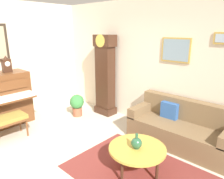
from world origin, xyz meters
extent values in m
cube|color=beige|center=(0.00, 0.00, -0.05)|extent=(6.40, 6.00, 0.10)
cube|color=beige|center=(0.00, 2.40, 1.40)|extent=(5.30, 0.10, 2.80)
cube|color=#B28E3D|center=(1.55, 2.33, 2.00)|extent=(0.24, 0.03, 0.20)
cube|color=#9EB2C1|center=(1.55, 2.32, 2.00)|extent=(0.18, 0.01, 0.14)
cube|color=#B28E3D|center=(0.75, 2.33, 1.75)|extent=(0.60, 0.03, 0.48)
cube|color=#7A93A3|center=(0.75, 2.32, 1.75)|extent=(0.54, 0.01, 0.42)
cube|color=maroon|center=(1.06, 0.70, 0.00)|extent=(2.10, 1.50, 0.01)
cube|color=brown|center=(-1.82, -0.10, 0.68)|extent=(0.28, 1.38, 0.04)
cube|color=white|center=(-1.82, -0.10, 0.74)|extent=(0.26, 1.32, 0.08)
cube|color=brown|center=(-1.48, -0.18, 0.38)|extent=(0.42, 0.70, 0.04)
cube|color=olive|center=(-1.48, -0.18, 0.44)|extent=(0.40, 0.68, 0.08)
cylinder|color=brown|center=(-1.32, 0.12, 0.18)|extent=(0.04, 0.04, 0.36)
cylinder|color=brown|center=(-1.64, 0.12, 0.18)|extent=(0.04, 0.04, 0.36)
cube|color=#3D2316|center=(-0.99, 2.11, 0.09)|extent=(0.52, 0.34, 0.18)
cube|color=#3D2316|center=(-0.99, 2.11, 0.89)|extent=(0.44, 0.28, 1.78)
cube|color=#3D2316|center=(-0.99, 2.11, 1.88)|extent=(0.52, 0.32, 0.28)
cylinder|color=gold|center=(-0.99, 1.95, 1.88)|extent=(0.30, 0.02, 0.30)
cylinder|color=gold|center=(-0.99, 2.06, 0.95)|extent=(0.03, 0.03, 0.70)
cube|color=brown|center=(1.15, 1.92, 0.21)|extent=(1.90, 0.80, 0.42)
cube|color=brown|center=(1.15, 2.22, 0.62)|extent=(1.90, 0.20, 0.44)
cube|color=brown|center=(0.29, 1.92, 0.50)|extent=(0.18, 0.80, 0.20)
cube|color=#2D5699|center=(0.85, 2.06, 0.58)|extent=(0.34, 0.12, 0.32)
cylinder|color=gold|center=(1.02, 0.74, 0.39)|extent=(0.88, 0.88, 0.04)
torus|color=#3D2316|center=(1.02, 0.74, 0.39)|extent=(0.88, 0.88, 0.04)
cylinder|color=#3D2316|center=(1.02, 1.10, 0.18)|extent=(0.04, 0.04, 0.37)
cylinder|color=#3D2316|center=(1.38, 0.74, 0.18)|extent=(0.04, 0.04, 0.37)
cylinder|color=#3D2316|center=(1.02, 0.38, 0.18)|extent=(0.04, 0.04, 0.37)
cylinder|color=#3D2316|center=(0.66, 0.74, 0.18)|extent=(0.04, 0.04, 0.37)
cube|color=#3D2316|center=(-2.23, 0.23, 1.36)|extent=(0.12, 0.18, 0.30)
cylinder|color=white|center=(-2.17, 0.23, 1.41)|extent=(0.01, 0.11, 0.11)
cone|color=#3D2316|center=(-2.23, 0.23, 1.55)|extent=(0.10, 0.10, 0.08)
cylinder|color=#234C33|center=(1.02, 0.71, 0.41)|extent=(0.09, 0.09, 0.01)
sphere|color=#285638|center=(1.02, 0.71, 0.49)|extent=(0.17, 0.17, 0.17)
cylinder|color=#285638|center=(1.02, 0.71, 0.61)|extent=(0.04, 0.04, 0.08)
cylinder|color=#935138|center=(-1.40, 1.49, 0.11)|extent=(0.24, 0.24, 0.22)
sphere|color=#387F3D|center=(-1.40, 1.49, 0.38)|extent=(0.36, 0.36, 0.36)
camera|label=1|loc=(2.66, -1.63, 2.15)|focal=33.77mm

